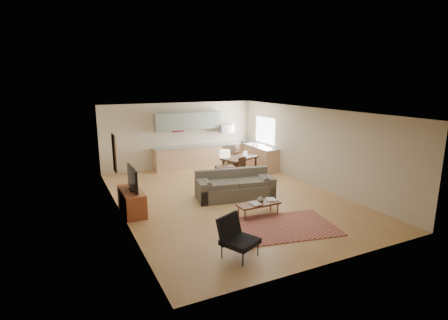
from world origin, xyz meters
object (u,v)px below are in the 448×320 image
sofa (235,185)px  dining_table (240,166)px  coffee_table (258,209)px  tv_credenza (132,201)px  armchair (240,238)px  console_table (225,176)px

sofa → dining_table: 2.66m
coffee_table → tv_credenza: tv_credenza is taller
armchair → tv_credenza: (-1.49, 3.53, -0.11)m
dining_table → coffee_table: bearing=-135.2°
armchair → sofa: bearing=38.6°
console_table → dining_table: console_table is taller
coffee_table → armchair: armchair is taller
sofa → dining_table: bearing=69.0°
coffee_table → console_table: 2.80m
dining_table → console_table: bearing=-161.5°
tv_credenza → dining_table: 4.99m
coffee_table → tv_credenza: bearing=149.0°
armchair → tv_credenza: size_ratio=0.62×
coffee_table → console_table: size_ratio=1.64×
sofa → tv_credenza: size_ratio=1.77×
armchair → dining_table: bearing=36.3°
armchair → console_table: size_ratio=1.18×
console_table → sofa: bearing=-91.4°
coffee_table → armchair: bearing=-132.0°
armchair → dining_table: 6.39m
sofa → tv_credenza: bearing=-172.5°
sofa → armchair: sofa is taller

